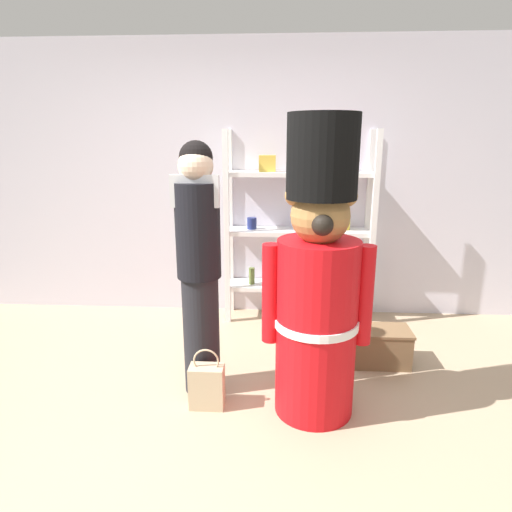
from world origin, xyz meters
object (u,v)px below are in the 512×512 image
Objects in this scene: merchandise_shelf at (300,225)px; teddy_bear_guard at (318,287)px; person_shopper at (199,263)px; display_crate at (380,346)px; shopping_bag at (207,386)px.

merchandise_shelf is 1.53m from teddy_bear_guard.
merchandise_shelf reaches higher than person_shopper.
display_crate is at bearing 48.62° from teddy_bear_guard.
teddy_bear_guard is (0.05, -1.53, -0.08)m from merchandise_shelf.
display_crate is at bearing 27.36° from shopping_bag.
shopping_bag is at bearing -112.64° from merchandise_shelf.
person_shopper is at bearing 106.95° from shopping_bag.
merchandise_shelf is 1.84m from shopping_bag.
shopping_bag is at bearing -73.05° from person_shopper.
display_crate is (0.61, -0.89, -0.78)m from merchandise_shelf.
merchandise_shelf is 1.33m from display_crate.
merchandise_shelf is 0.97× the size of teddy_bear_guard.
teddy_bear_guard is 0.98m from shopping_bag.
person_shopper is 0.80m from shopping_bag.
teddy_bear_guard is at bearing -88.08° from merchandise_shelf.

